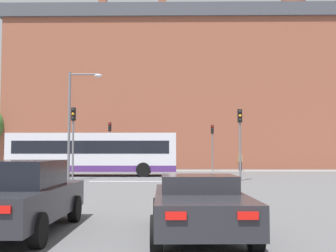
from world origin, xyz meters
The scene contains 14 objects.
stop_line_strip centered at (0.00, 21.50, 0.00)m, with size 7.61×0.30×0.01m, color silver.
far_pavement centered at (0.00, 35.87, 0.01)m, with size 68.46×2.50×0.01m, color gray.
brick_civic_building centered at (3.87, 46.64, 8.79)m, with size 42.08×14.52×23.28m.
car_saloon_left centered at (-2.11, 5.55, 0.77)m, with size 2.00×4.72×1.53m.
car_roadster_right centered at (1.70, 5.23, 0.64)m, with size 2.00×4.45×1.24m.
bus_crossing_lead centered at (-4.67, 27.14, 1.65)m, with size 12.03×2.75×3.07m.
traffic_light_far_right centered at (4.74, 35.48, 2.85)m, with size 0.26×0.31×4.24m.
traffic_light_far_left centered at (-4.72, 35.16, 2.98)m, with size 0.26×0.31×4.46m.
traffic_light_near_left centered at (-4.99, 22.22, 2.98)m, with size 0.26×0.31×4.45m.
traffic_light_near_right centered at (5.20, 22.11, 2.90)m, with size 0.26×0.31×4.33m.
street_lamp_junction centered at (-5.05, 22.97, 4.20)m, with size 2.15×0.36×6.81m.
pedestrian_waiting centered at (7.34, 35.80, 1.01)m, with size 0.43×0.27×1.72m.
pedestrian_walking_east centered at (-3.70, 35.22, 0.98)m, with size 0.46×0.38×1.67m.
pedestrian_walking_west centered at (-3.43, 35.81, 0.99)m, with size 0.36×0.46×1.70m.
Camera 1 is at (1.19, -3.40, 1.70)m, focal length 45.00 mm.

